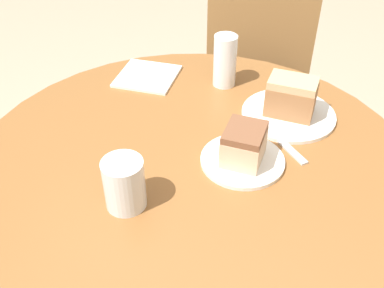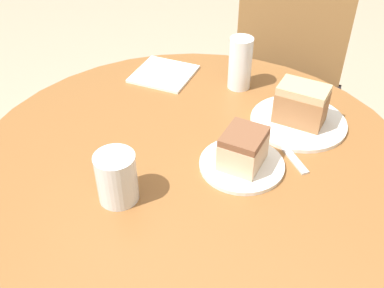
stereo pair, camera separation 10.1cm
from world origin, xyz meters
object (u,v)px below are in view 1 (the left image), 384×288
Objects in this scene: plate_far at (288,114)px; cake_slice_near at (244,144)px; chair at (255,82)px; glass_water at (125,186)px; cake_slice_far at (291,97)px; glass_lemonade at (226,64)px; plate_near at (242,160)px.

cake_slice_near is at bearing -110.92° from plate_far.
chair is at bearing 95.70° from cake_slice_near.
plate_far is at bearing -80.46° from chair.
cake_slice_near reaches higher than plate_far.
plate_far is 0.50m from glass_water.
cake_slice_near is at bearing -110.92° from cake_slice_far.
cake_slice_near is 0.72× the size of glass_lemonade.
glass_lemonade is at bearing 149.21° from plate_far.
chair is 0.65m from glass_lemonade.
plate_near is 0.05m from cake_slice_near.
chair is 0.94m from cake_slice_near.
glass_lemonade is at bearing 108.59° from plate_near.
cake_slice_far is at bearing -90.00° from plate_far.
cake_slice_far is at bearing 69.08° from cake_slice_near.
plate_near is 0.35m from glass_lemonade.
glass_lemonade is at bearing 149.21° from cake_slice_far.
chair is 0.92m from plate_near.
plate_far is 2.28× the size of cake_slice_near.
chair reaches higher than cake_slice_far.
plate_far is 0.23m from cake_slice_near.
plate_near is 0.23m from cake_slice_far.
glass_water reaches higher than plate_near.
plate_near is at bearing -110.92° from cake_slice_far.
cake_slice_far reaches higher than plate_far.
cake_slice_far and glass_water have the same top height.
cake_slice_near is at bearing -71.41° from glass_lemonade.
chair is 3.63× the size of plate_far.
glass_lemonade is (-0.11, 0.33, 0.01)m from cake_slice_near.
plate_near is 1.30× the size of glass_lemonade.
cake_slice_far is at bearing -80.46° from chair.
glass_lemonade is 1.34× the size of glass_water.
plate_far is at bearing 90.00° from cake_slice_far.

